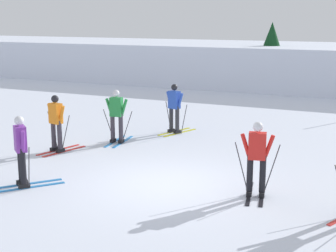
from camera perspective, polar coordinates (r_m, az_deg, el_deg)
ground_plane at (r=12.17m, az=-0.26°, el=-6.62°), size 120.00×120.00×0.00m
far_snow_ridge at (r=30.50m, az=15.68°, el=6.60°), size 80.00×8.83×2.35m
skier_red at (r=11.27m, az=10.04°, el=-3.48°), size 0.99×1.64×1.71m
skier_orange at (r=15.17m, az=-12.55°, el=0.47°), size 0.98×1.64×1.71m
skier_green at (r=15.96m, az=-5.85°, el=1.28°), size 1.00×1.64×1.71m
skier_blue at (r=17.25m, az=0.74°, el=2.17°), size 0.96×1.64×1.71m
skier_purple at (r=12.22m, az=-16.29°, el=-2.55°), size 1.30×1.47×1.71m
conifer_far_left at (r=29.38m, az=11.64°, el=8.46°), size 2.19×2.19×3.68m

